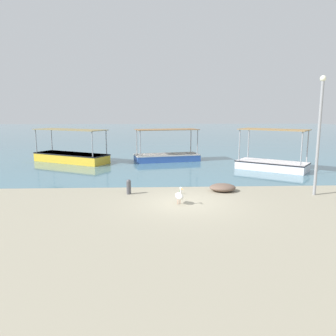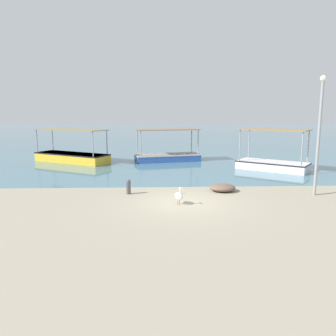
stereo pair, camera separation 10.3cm
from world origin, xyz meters
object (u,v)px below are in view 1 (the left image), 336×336
(fishing_boat_far_left, at_px, (71,156))
(net_pile, at_px, (223,187))
(fishing_boat_outer, at_px, (167,155))
(fishing_boat_center, at_px, (272,163))
(lamp_post, at_px, (319,129))
(pelican, at_px, (179,196))
(mooring_bollard, at_px, (129,186))
(glass_bottle, at_px, (180,192))

(fishing_boat_far_left, bearing_deg, net_pile, -44.98)
(fishing_boat_outer, relative_size, fishing_boat_center, 1.11)
(fishing_boat_far_left, bearing_deg, fishing_boat_center, -15.50)
(fishing_boat_outer, bearing_deg, fishing_boat_far_left, -177.40)
(fishing_boat_far_left, height_order, lamp_post, lamp_post)
(pelican, height_order, mooring_bollard, pelican)
(fishing_boat_center, distance_m, lamp_post, 7.38)
(fishing_boat_center, distance_m, glass_bottle, 9.42)
(fishing_boat_far_left, distance_m, net_pile, 14.20)
(mooring_bollard, relative_size, net_pile, 0.55)
(glass_bottle, bearing_deg, lamp_post, -3.81)
(fishing_boat_center, bearing_deg, pelican, -130.64)
(pelican, relative_size, glass_bottle, 2.96)
(pelican, distance_m, glass_bottle, 1.80)
(mooring_bollard, distance_m, net_pile, 4.72)
(lamp_post, bearing_deg, fishing_boat_far_left, 142.60)
(fishing_boat_outer, height_order, glass_bottle, fishing_boat_outer)
(lamp_post, relative_size, mooring_bollard, 7.66)
(pelican, bearing_deg, fishing_boat_center, 49.36)
(pelican, relative_size, mooring_bollard, 1.09)
(fishing_boat_outer, relative_size, net_pile, 4.15)
(fishing_boat_center, xyz_separation_m, mooring_bollard, (-9.38, -6.34, -0.12))
(fishing_boat_outer, bearing_deg, net_pile, -76.93)
(fishing_boat_far_left, height_order, glass_bottle, fishing_boat_far_left)
(fishing_boat_far_left, xyz_separation_m, fishing_boat_outer, (7.63, 0.35, -0.04))
(fishing_boat_center, bearing_deg, mooring_bollard, -145.95)
(pelican, distance_m, lamp_post, 7.35)
(fishing_boat_far_left, bearing_deg, glass_bottle, -53.29)
(fishing_boat_center, distance_m, pelican, 10.82)
(fishing_boat_far_left, height_order, fishing_boat_center, fishing_boat_center)
(lamp_post, distance_m, net_pile, 5.30)
(lamp_post, xyz_separation_m, net_pile, (-4.29, 0.92, -2.98))
(fishing_boat_outer, xyz_separation_m, net_pile, (2.41, -10.38, -0.30))
(fishing_boat_center, distance_m, mooring_bollard, 11.32)
(fishing_boat_outer, xyz_separation_m, mooring_bollard, (-2.29, -10.76, -0.10))
(net_pile, bearing_deg, pelican, -136.38)
(net_pile, relative_size, glass_bottle, 4.90)
(lamp_post, relative_size, net_pile, 4.25)
(mooring_bollard, bearing_deg, lamp_post, -3.42)
(fishing_boat_far_left, xyz_separation_m, glass_bottle, (7.85, -10.52, -0.42))
(pelican, height_order, net_pile, pelican)
(fishing_boat_outer, bearing_deg, glass_bottle, -88.85)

